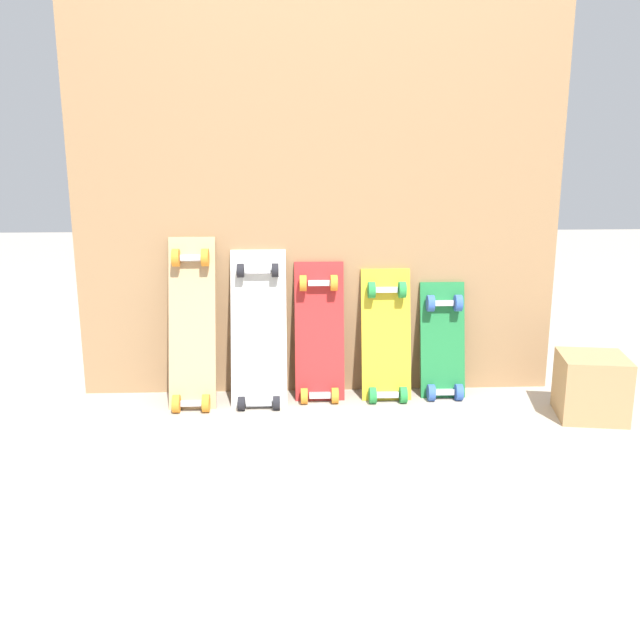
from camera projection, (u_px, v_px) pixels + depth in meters
name	position (u px, v px, depth m)	size (l,w,h in m)	color
ground_plane	(319.00, 394.00, 3.03)	(12.00, 12.00, 0.00)	#A89E8E
plywood_wall_panel	(318.00, 199.00, 2.90)	(2.02, 0.04, 1.65)	#99724C
skateboard_natural	(192.00, 330.00, 2.86)	(0.19, 0.28, 0.74)	tan
skateboard_white	(259.00, 337.00, 2.89)	(0.23, 0.26, 0.69)	silver
skateboard_red	(319.00, 339.00, 2.94)	(0.21, 0.20, 0.64)	#B22626
skateboard_yellow	(386.00, 342.00, 2.95)	(0.21, 0.21, 0.60)	gold
skateboard_green	(443.00, 347.00, 2.97)	(0.19, 0.19, 0.54)	#1E7238
wooden_crate	(591.00, 386.00, 2.75)	(0.25, 0.25, 0.25)	tan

